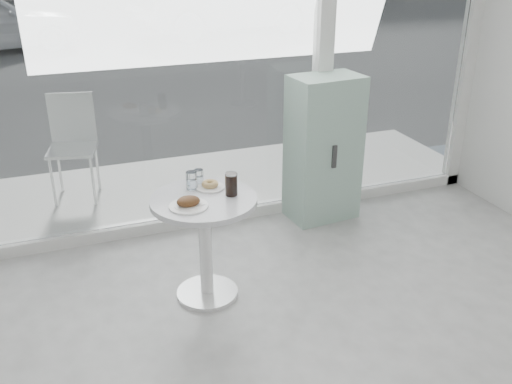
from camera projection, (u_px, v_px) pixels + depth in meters
name	position (u px, v px, depth m)	size (l,w,h in m)	color
storefront	(232.00, 26.00, 4.53)	(5.00, 0.14, 3.00)	white
main_table	(205.00, 227.00, 3.89)	(0.72, 0.72, 0.77)	white
patio_deck	(204.00, 184.00, 5.89)	(5.60, 1.60, 0.05)	silver
street	(89.00, 26.00, 16.32)	(40.00, 24.00, 0.00)	#373737
mint_cabinet	(323.00, 149.00, 5.02)	(0.63, 0.45, 1.30)	#8BB29E
patio_chair	(72.00, 140.00, 5.36)	(0.51, 0.51, 0.98)	white
car_silver	(227.00, 2.00, 14.63)	(1.70, 4.89, 1.61)	#9A9DA1
plate_fritter	(189.00, 203.00, 3.66)	(0.25, 0.25, 0.07)	white
plate_donut	(210.00, 186.00, 3.94)	(0.20, 0.20, 0.05)	white
water_tumbler_a	(192.00, 182.00, 3.91)	(0.08, 0.08, 0.13)	white
water_tumbler_b	(199.00, 178.00, 3.99)	(0.07, 0.07, 0.11)	white
cola_glass	(231.00, 185.00, 3.81)	(0.08, 0.08, 0.16)	white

